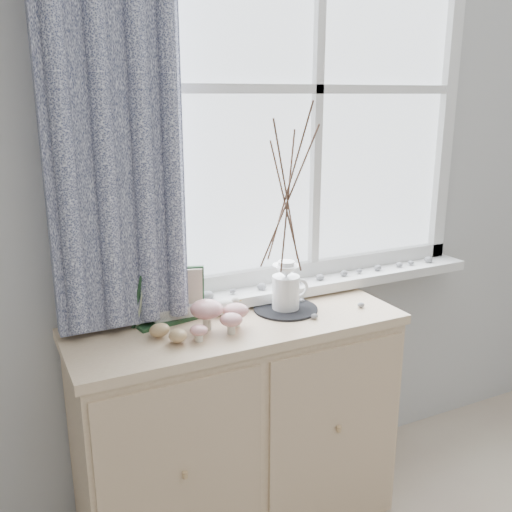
# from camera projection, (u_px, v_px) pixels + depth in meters

# --- Properties ---
(sideboard) EXTENTS (1.20, 0.45, 0.85)m
(sideboard) POSITION_uv_depth(u_px,v_px,m) (239.00, 427.00, 2.14)
(sideboard) COLOR beige
(sideboard) RESTS_ON ground
(botanical_book) EXTENTS (0.31, 0.18, 0.20)m
(botanical_book) POSITION_uv_depth(u_px,v_px,m) (171.00, 296.00, 1.98)
(botanical_book) COLOR #1E3F23
(botanical_book) RESTS_ON sideboard
(toadstool_cluster) EXTENTS (0.23, 0.17, 0.11)m
(toadstool_cluster) POSITION_uv_depth(u_px,v_px,m) (218.00, 314.00, 1.94)
(toadstool_cluster) COLOR silver
(toadstool_cluster) RESTS_ON sideboard
(wooden_eggs) EXTENTS (0.10, 0.12, 0.07)m
(wooden_eggs) POSITION_uv_depth(u_px,v_px,m) (169.00, 333.00, 1.86)
(wooden_eggs) COLOR tan
(wooden_eggs) RESTS_ON sideboard
(songbird_figurine) EXTENTS (0.13, 0.08, 0.07)m
(songbird_figurine) POSITION_uv_depth(u_px,v_px,m) (225.00, 307.00, 2.08)
(songbird_figurine) COLOR beige
(songbird_figurine) RESTS_ON sideboard
(crocheted_doily) EXTENTS (0.24, 0.24, 0.01)m
(crocheted_doily) POSITION_uv_depth(u_px,v_px,m) (286.00, 309.00, 2.14)
(crocheted_doily) COLOR black
(crocheted_doily) RESTS_ON sideboard
(twig_pitcher) EXTENTS (0.29, 0.29, 0.77)m
(twig_pitcher) POSITION_uv_depth(u_px,v_px,m) (287.00, 193.00, 2.02)
(twig_pitcher) COLOR white
(twig_pitcher) RESTS_ON crocheted_doily
(sideboard_pebbles) EXTENTS (0.33, 0.22, 0.02)m
(sideboard_pebbles) POSITION_uv_depth(u_px,v_px,m) (311.00, 306.00, 2.15)
(sideboard_pebbles) COLOR gray
(sideboard_pebbles) RESTS_ON sideboard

